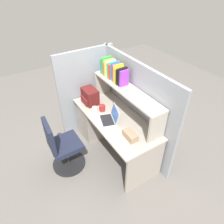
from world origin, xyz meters
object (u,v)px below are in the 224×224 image
tissue_box (130,135)px  backpack (90,96)px  office_chair (63,148)px  snack_canister (102,108)px  paper_cup (95,110)px  computer_mouse (117,133)px  laptop (110,118)px

tissue_box → backpack: bearing=-173.7°
tissue_box → office_chair: 1.07m
backpack → snack_canister: bearing=10.9°
backpack → paper_cup: bearing=-13.1°
computer_mouse → laptop: bearing=179.7°
computer_mouse → tissue_box: size_ratio=0.47×
paper_cup → tissue_box: bearing=9.9°
laptop → backpack: bearing=-176.4°
computer_mouse → paper_cup: size_ratio=0.97×
backpack → office_chair: backpack is taller
laptop → snack_canister: size_ratio=3.73×
backpack → office_chair: size_ratio=0.32×
paper_cup → snack_canister: bearing=83.3°
office_chair → laptop: bearing=-99.4°
snack_canister → paper_cup: bearing=-96.7°
laptop → paper_cup: (-0.30, -0.11, 0.00)m
snack_canister → backpack: bearing=-169.1°
tissue_box → paper_cup: bearing=-167.3°
paper_cup → laptop: bearing=19.5°
paper_cup → tissue_box: (0.76, 0.13, -0.00)m
tissue_box → office_chair: size_ratio=0.24×
paper_cup → office_chair: size_ratio=0.12×
office_chair → snack_canister: bearing=-78.2°
backpack → snack_canister: size_ratio=3.00×
laptop → paper_cup: bearing=-160.5°
paper_cup → snack_canister: size_ratio=1.07×
snack_canister → tissue_box: bearing=0.5°
backpack → computer_mouse: size_ratio=2.88×
computer_mouse → paper_cup: paper_cup is taller
tissue_box → computer_mouse: bearing=-144.2°
tissue_box → snack_canister: 0.75m
backpack → tissue_box: backpack is taller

